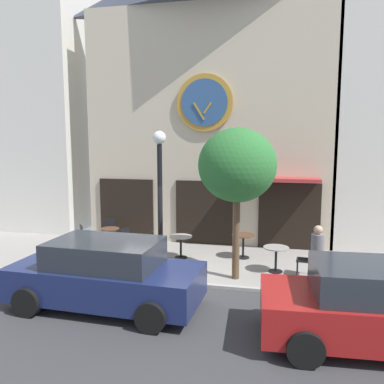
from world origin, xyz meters
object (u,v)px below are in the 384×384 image
cafe_table_center_right (243,241)px  cafe_chair_by_entrance (123,239)px  street_lamp (160,203)px  cafe_table_leftmost (276,254)px  cafe_table_center_left (181,242)px  parked_car_red (381,307)px  street_tree (237,166)px  cafe_table_rightmost (110,235)px  cafe_chair_curbside (110,229)px  pedestrian_grey (317,257)px  cafe_chair_left_end (84,236)px  parked_car_navy (106,274)px  cafe_chair_near_tree (156,243)px  cafe_chair_right_end (307,258)px

cafe_table_center_right → cafe_chair_by_entrance: (-3.88, -0.50, -0.02)m
street_lamp → cafe_table_leftmost: (3.19, 0.83, -1.51)m
cafe_table_center_left → parked_car_red: bearing=-42.6°
street_tree → cafe_chair_by_entrance: size_ratio=4.55×
street_lamp → cafe_chair_by_entrance: (-1.73, 1.48, -1.51)m
street_lamp → cafe_table_rightmost: bearing=141.0°
street_tree → cafe_chair_curbside: (-4.84, 2.62, -2.56)m
street_lamp → pedestrian_grey: (4.20, -0.34, -1.18)m
cafe_table_center_left → cafe_chair_by_entrance: (-1.93, -0.06, 0.01)m
street_lamp → cafe_table_rightmost: size_ratio=5.34×
cafe_chair_left_end → parked_car_red: bearing=-28.9°
cafe_table_rightmost → cafe_chair_left_end: (-0.79, -0.33, 0.03)m
cafe_table_center_left → cafe_chair_by_entrance: bearing=-178.1°
cafe_chair_by_entrance → parked_car_navy: size_ratio=0.21×
cafe_chair_left_end → cafe_table_center_right: bearing=3.9°
cafe_table_center_right → cafe_chair_near_tree: size_ratio=0.85×
street_tree → cafe_table_center_right: bearing=88.9°
cafe_table_center_left → cafe_chair_right_end: 3.93m
street_tree → cafe_chair_by_entrance: (-3.85, 1.41, -2.56)m
cafe_table_center_left → cafe_chair_near_tree: cafe_chair_near_tree is taller
cafe_table_leftmost → cafe_table_center_left: bearing=166.6°
cafe_table_rightmost → cafe_table_leftmost: cafe_table_rightmost is taller
cafe_table_center_left → cafe_table_center_right: (1.95, 0.43, 0.03)m
street_lamp → cafe_chair_near_tree: bearing=113.7°
cafe_table_center_left → cafe_chair_left_end: size_ratio=0.80×
cafe_table_center_left → cafe_chair_near_tree: size_ratio=0.80×
street_lamp → parked_car_red: street_lamp is taller
cafe_chair_near_tree → cafe_chair_left_end: bearing=172.6°
cafe_table_center_right → cafe_chair_left_end: bearing=-176.1°
parked_car_navy → cafe_table_leftmost: bearing=40.7°
cafe_table_center_left → parked_car_navy: size_ratio=0.17×
street_tree → street_lamp: bearing=-178.3°
pedestrian_grey → cafe_chair_left_end: bearing=165.2°
cafe_chair_by_entrance → cafe_table_center_left: bearing=1.9°
parked_car_navy → pedestrian_grey: bearing=23.4°
cafe_chair_left_end → cafe_chair_by_entrance: bearing=-5.2°
parked_car_navy → cafe_chair_curbside: bearing=113.1°
cafe_chair_by_entrance → cafe_chair_curbside: same height
street_tree → cafe_chair_near_tree: (-2.67, 1.20, -2.56)m
street_tree → cafe_chair_left_end: (-5.31, 1.55, -2.56)m
street_tree → cafe_table_rightmost: (-4.52, 1.88, -2.58)m
street_tree → parked_car_navy: 4.32m
pedestrian_grey → cafe_chair_curbside: bearing=156.4°
parked_car_red → cafe_table_leftmost: bearing=116.6°
cafe_table_center_right → parked_car_navy: bearing=-121.8°
pedestrian_grey → parked_car_navy: bearing=-156.6°
street_tree → cafe_chair_near_tree: bearing=155.7°
cafe_table_rightmost → parked_car_red: bearing=-33.2°
parked_car_navy → cafe_chair_by_entrance: bearing=106.8°
pedestrian_grey → cafe_chair_by_entrance: bearing=163.0°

